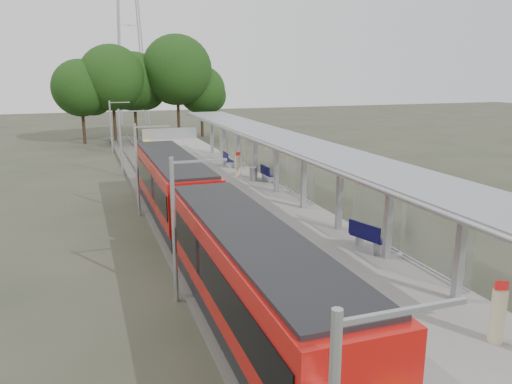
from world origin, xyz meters
The scene contains 15 objects.
ground centered at (0.00, 0.00, 0.00)m, with size 200.00×200.00×0.00m, color #474438.
trackbed centered at (-4.50, 20.00, 0.12)m, with size 3.00×70.00×0.24m, color #59544C.
platform centered at (0.00, 20.00, 0.50)m, with size 6.00×50.00×1.00m, color gray.
tactile_strip centered at (-2.55, 20.00, 1.01)m, with size 0.60×50.00×0.02m, color yellow.
end_fence centered at (0.00, 44.95, 1.60)m, with size 6.00×0.10×1.20m, color #9EA0A5.
train centered at (-4.50, 10.80, 2.05)m, with size 2.74×27.60×3.62m.
canopy centered at (1.61, 16.19, 4.20)m, with size 3.27×38.00×3.66m.
tree_cluster centered at (-1.61, 52.40, 7.39)m, with size 20.85×9.55×12.70m.
catenary_masts centered at (-6.22, 19.00, 2.91)m, with size 2.08×48.16×5.40m.
bench_near centered at (1.74, 7.09, 1.61)m, with size 1.00×1.76×1.15m.
bench_mid centered at (2.49, 21.03, 1.56)m, with size 0.52×1.58×1.07m.
bench_far centered at (1.44, 27.11, 1.59)m, with size 0.59×1.67×1.13m.
info_pillar_near centered at (1.23, -0.47, 1.78)m, with size 0.41×0.41×1.80m.
info_pillar_far centered at (1.13, 23.21, 1.76)m, with size 0.39×0.39×1.74m.
litter_bin centered at (1.64, 21.45, 1.47)m, with size 0.46×0.46×0.95m, color #9EA0A5.
Camera 1 is at (-9.15, -10.05, 8.29)m, focal length 35.00 mm.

